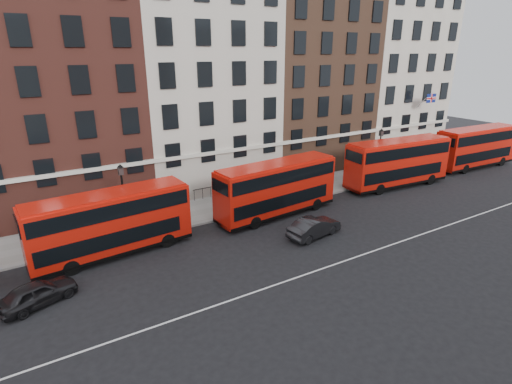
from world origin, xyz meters
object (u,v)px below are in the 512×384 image
bus_d (397,162)px  car_rear (37,293)px  bus_e (476,146)px  traffic_light (453,145)px  car_front (314,227)px  bus_c (276,188)px  bus_b (110,222)px

bus_d → car_rear: size_ratio=2.85×
bus_e → traffic_light: bearing=132.6°
car_front → car_rear: bearing=77.7°
bus_d → traffic_light: (11.49, 1.81, -0.04)m
bus_c → bus_d: (14.13, 0.01, 0.11)m
traffic_light → bus_b: bearing=-177.3°
bus_d → car_front: 14.81m
bus_c → bus_b: bearing=174.7°
bus_d → car_rear: 31.91m
bus_c → bus_d: bearing=-5.3°
car_front → traffic_light: (25.43, 6.48, 1.74)m
car_rear → car_front: 17.74m
bus_e → car_front: bearing=-167.4°
car_rear → car_front: car_front is taller
car_rear → bus_c: bearing=-98.3°
bus_e → car_front: 27.40m
bus_b → bus_e: size_ratio=0.94×
car_rear → traffic_light: bearing=-102.7°
car_front → traffic_light: 26.30m
bus_b → car_rear: size_ratio=2.63×
bus_b → car_front: size_ratio=2.41×
bus_e → car_rear: bus_e is taller
bus_b → car_rear: bus_b is taller
car_rear → bus_b: bearing=-72.5°
bus_d → car_front: bearing=-157.0°
car_rear → traffic_light: size_ratio=1.20×
bus_b → car_rear: 6.10m
bus_e → traffic_light: size_ratio=3.35×
car_rear → car_front: size_ratio=0.92×
bus_d → bus_e: size_ratio=1.02×
bus_c → car_rear: bus_c is taller
bus_b → bus_d: 26.98m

